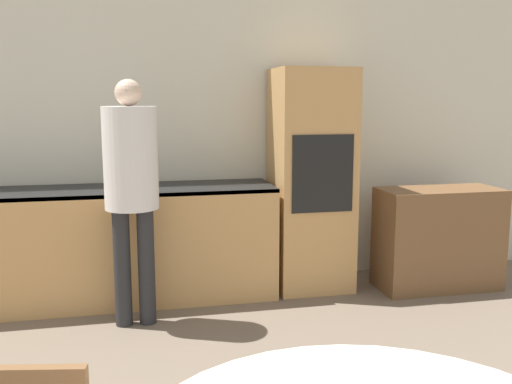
# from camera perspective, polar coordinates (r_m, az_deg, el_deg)

# --- Properties ---
(wall_back) EXTENTS (6.75, 0.05, 2.60)m
(wall_back) POSITION_cam_1_polar(r_m,az_deg,el_deg) (4.79, -5.41, 6.18)
(wall_back) COLOR beige
(wall_back) RESTS_ON ground_plane
(kitchen_counter) EXTENTS (3.03, 0.60, 0.89)m
(kitchen_counter) POSITION_cam_1_polar(r_m,az_deg,el_deg) (4.56, -17.46, -5.10)
(kitchen_counter) COLOR tan
(kitchen_counter) RESTS_ON ground_plane
(oven_unit) EXTENTS (0.61, 0.59, 1.80)m
(oven_unit) POSITION_cam_1_polar(r_m,az_deg,el_deg) (4.69, 5.51, 1.20)
(oven_unit) COLOR tan
(oven_unit) RESTS_ON ground_plane
(sideboard) EXTENTS (1.00, 0.45, 0.83)m
(sideboard) POSITION_cam_1_polar(r_m,az_deg,el_deg) (4.96, 17.75, -4.45)
(sideboard) COLOR brown
(sideboard) RESTS_ON ground_plane
(person_standing) EXTENTS (0.36, 0.36, 1.69)m
(person_standing) POSITION_cam_1_polar(r_m,az_deg,el_deg) (3.92, -12.37, 1.57)
(person_standing) COLOR #262628
(person_standing) RESTS_ON ground_plane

